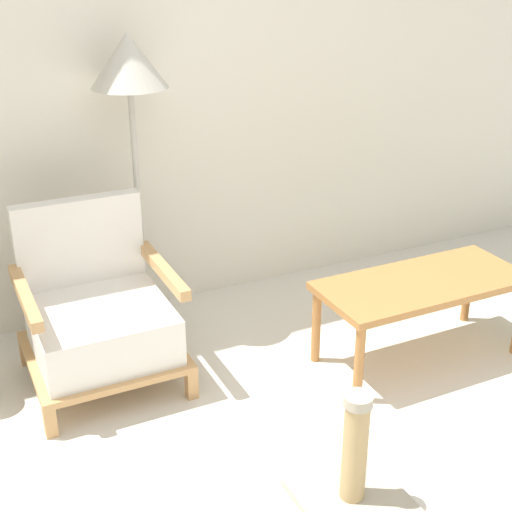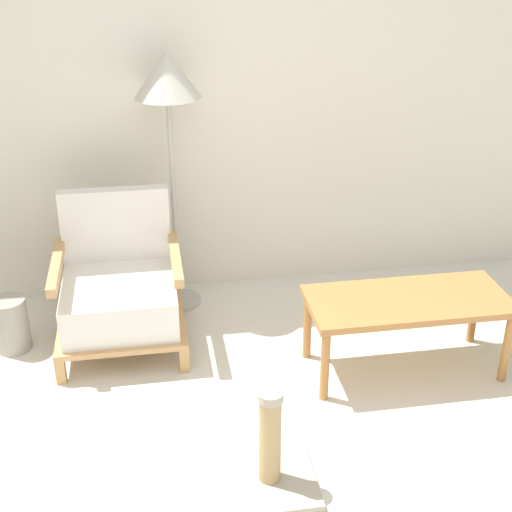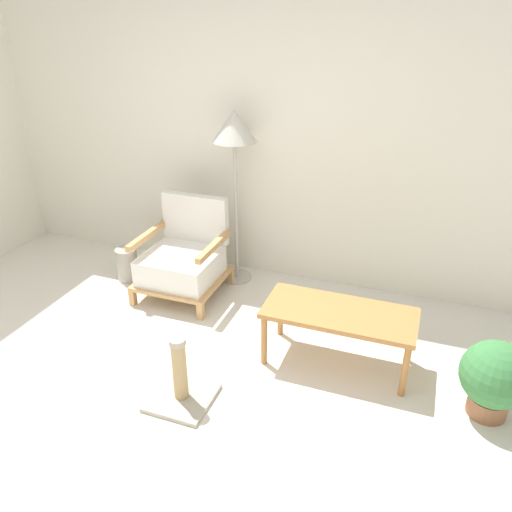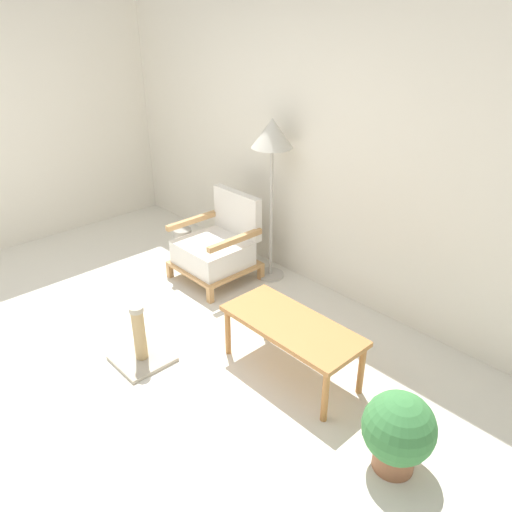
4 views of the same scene
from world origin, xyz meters
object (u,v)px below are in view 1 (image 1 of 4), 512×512
coffee_table (422,290)px  scratching_post (353,475)px  floor_lamp (130,80)px  armchair (98,315)px

coffee_table → scratching_post: 1.12m
floor_lamp → coffee_table: bearing=-38.6°
scratching_post → coffee_table: bearing=40.5°
armchair → coffee_table: (1.44, -0.51, 0.05)m
coffee_table → floor_lamp: bearing=141.4°
coffee_table → scratching_post: size_ratio=2.16×
armchair → coffee_table: 1.53m
scratching_post → floor_lamp: bearing=99.6°
armchair → floor_lamp: size_ratio=0.53×
armchair → floor_lamp: (0.33, 0.38, 0.98)m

